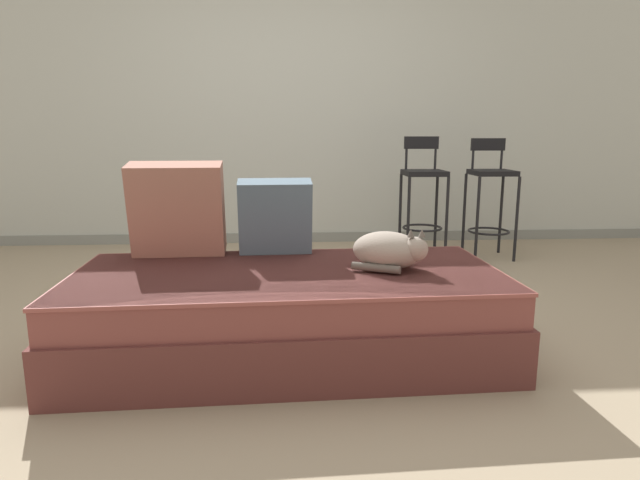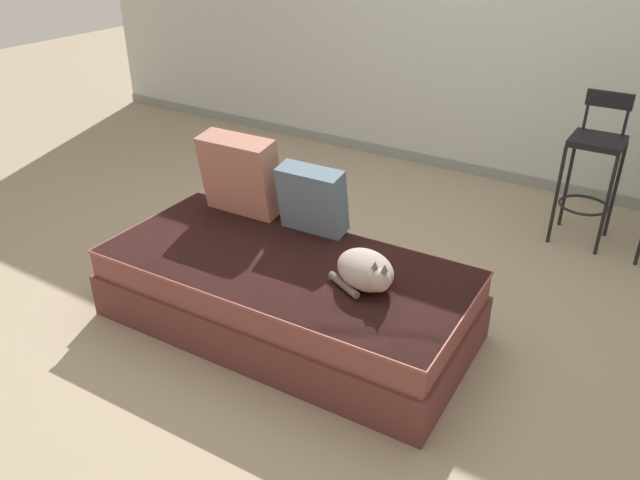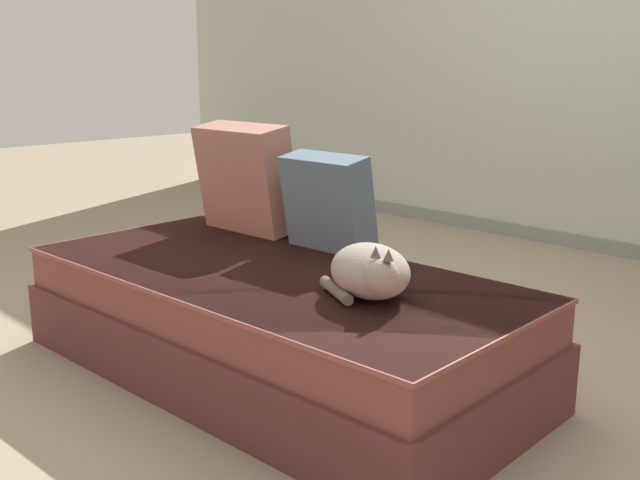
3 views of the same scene
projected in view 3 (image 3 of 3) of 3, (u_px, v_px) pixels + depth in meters
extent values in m
plane|color=gray|center=(346.00, 345.00, 3.06)|extent=(16.00, 16.00, 0.00)
cube|color=#B7BCB2|center=(616.00, 31.00, 4.30)|extent=(8.00, 0.10, 2.60)
cube|color=gray|center=(593.00, 244.00, 4.56)|extent=(8.00, 0.02, 0.09)
cube|color=brown|center=(272.00, 343.00, 2.76)|extent=(1.97, 0.98, 0.25)
cube|color=brown|center=(271.00, 291.00, 2.71)|extent=(1.93, 0.94, 0.16)
cube|color=brown|center=(271.00, 272.00, 2.70)|extent=(1.94, 0.95, 0.02)
cube|color=#936051|center=(246.00, 178.00, 3.25)|extent=(0.46, 0.25, 0.47)
cube|color=#4C6070|center=(328.00, 202.00, 2.93)|extent=(0.37, 0.21, 0.39)
ellipsoid|color=gray|center=(370.00, 271.00, 2.38)|extent=(0.39, 0.36, 0.17)
sphere|color=gray|center=(382.00, 277.00, 2.24)|extent=(0.11, 0.11, 0.11)
cone|color=#544C44|center=(376.00, 252.00, 2.24)|extent=(0.03, 0.03, 0.04)
cone|color=#544C44|center=(388.00, 255.00, 2.21)|extent=(0.03, 0.03, 0.04)
cylinder|color=#544C44|center=(336.00, 290.00, 2.37)|extent=(0.21, 0.13, 0.04)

